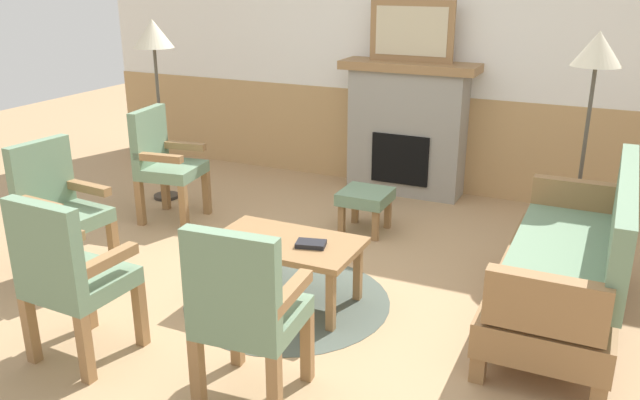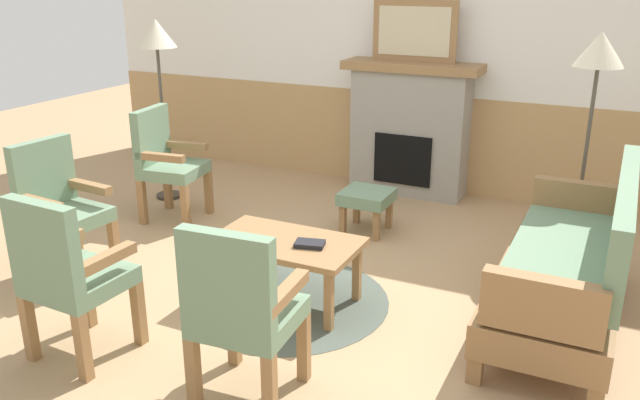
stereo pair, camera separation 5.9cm
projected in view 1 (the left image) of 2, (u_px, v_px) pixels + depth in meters
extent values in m
plane|color=tan|center=(299.00, 290.00, 4.51)|extent=(14.00, 14.00, 0.00)
cube|color=white|center=(418.00, 51.00, 6.28)|extent=(7.20, 0.12, 2.70)
cube|color=tan|center=(412.00, 141.00, 6.51)|extent=(7.20, 0.02, 0.95)
cube|color=gray|center=(407.00, 133.00, 6.32)|extent=(1.10, 0.36, 1.20)
cube|color=black|center=(400.00, 160.00, 6.23)|extent=(0.56, 0.02, 0.48)
cube|color=olive|center=(410.00, 66.00, 6.10)|extent=(1.30, 0.44, 0.08)
cube|color=olive|center=(412.00, 31.00, 6.00)|extent=(0.80, 0.03, 0.56)
cube|color=beige|center=(411.00, 31.00, 5.98)|extent=(0.68, 0.01, 0.44)
cube|color=olive|center=(526.00, 251.00, 4.93)|extent=(0.08, 0.08, 0.16)
cube|color=olive|center=(478.00, 367.00, 3.50)|extent=(0.08, 0.08, 0.16)
cube|color=olive|center=(611.00, 266.00, 4.69)|extent=(0.08, 0.08, 0.16)
cube|color=olive|center=(598.00, 396.00, 3.26)|extent=(0.08, 0.08, 0.16)
cube|color=olive|center=(558.00, 283.00, 4.04)|extent=(0.70, 1.80, 0.20)
cube|color=gray|center=(561.00, 260.00, 3.98)|extent=(0.60, 1.70, 0.12)
cube|color=gray|center=(623.00, 220.00, 3.76)|extent=(0.10, 1.70, 0.50)
cube|color=olive|center=(575.00, 201.00, 4.67)|extent=(0.60, 0.10, 0.30)
cube|color=olive|center=(546.00, 305.00, 3.22)|extent=(0.60, 0.10, 0.30)
cube|color=olive|center=(214.00, 275.00, 4.28)|extent=(0.05, 0.05, 0.40)
cube|color=olive|center=(331.00, 301.00, 3.94)|extent=(0.05, 0.05, 0.40)
cube|color=olive|center=(249.00, 250.00, 4.65)|extent=(0.05, 0.05, 0.40)
cube|color=olive|center=(358.00, 272.00, 4.32)|extent=(0.05, 0.05, 0.40)
cube|color=olive|center=(286.00, 243.00, 4.23)|extent=(0.96, 0.56, 0.04)
cylinder|color=#4C564C|center=(287.00, 300.00, 4.36)|extent=(1.37, 1.37, 0.01)
cube|color=black|center=(311.00, 244.00, 4.12)|extent=(0.21, 0.16, 0.03)
cube|color=olive|center=(342.00, 220.00, 5.42)|extent=(0.05, 0.05, 0.26)
cube|color=olive|center=(376.00, 225.00, 5.30)|extent=(0.05, 0.05, 0.26)
cube|color=olive|center=(355.00, 208.00, 5.68)|extent=(0.05, 0.05, 0.26)
cube|color=olive|center=(388.00, 214.00, 5.56)|extent=(0.05, 0.05, 0.26)
cube|color=gray|center=(365.00, 196.00, 5.43)|extent=(0.40, 0.40, 0.10)
cube|color=olive|center=(114.00, 247.00, 4.71)|extent=(0.07, 0.07, 0.40)
cube|color=olive|center=(66.00, 269.00, 4.37)|extent=(0.07, 0.07, 0.40)
cube|color=olive|center=(74.00, 236.00, 4.91)|extent=(0.07, 0.07, 0.40)
cube|color=olive|center=(26.00, 255.00, 4.57)|extent=(0.07, 0.07, 0.40)
cube|color=gray|center=(66.00, 218.00, 4.56)|extent=(0.52, 0.52, 0.10)
cube|color=gray|center=(41.00, 175.00, 4.56)|extent=(0.12, 0.49, 0.48)
cube|color=olive|center=(86.00, 187.00, 4.67)|extent=(0.44, 0.11, 0.06)
cube|color=olive|center=(37.00, 204.00, 4.34)|extent=(0.44, 0.11, 0.06)
cube|color=olive|center=(207.00, 193.00, 5.86)|extent=(0.07, 0.07, 0.40)
cube|color=olive|center=(184.00, 208.00, 5.49)|extent=(0.07, 0.07, 0.40)
cube|color=olive|center=(165.00, 188.00, 5.98)|extent=(0.07, 0.07, 0.40)
cube|color=olive|center=(140.00, 203.00, 5.61)|extent=(0.07, 0.07, 0.40)
cube|color=gray|center=(172.00, 170.00, 5.65)|extent=(0.54, 0.54, 0.10)
cube|color=gray|center=(149.00, 136.00, 5.61)|extent=(0.14, 0.49, 0.48)
cube|color=olive|center=(182.00, 146.00, 5.78)|extent=(0.45, 0.13, 0.06)
cube|color=olive|center=(158.00, 158.00, 5.41)|extent=(0.45, 0.13, 0.06)
cube|color=olive|center=(237.00, 332.00, 3.60)|extent=(0.06, 0.06, 0.40)
cube|color=olive|center=(307.00, 347.00, 3.47)|extent=(0.06, 0.06, 0.40)
cube|color=olive|center=(197.00, 374.00, 3.23)|extent=(0.06, 0.06, 0.40)
cube|color=olive|center=(275.00, 392.00, 3.09)|extent=(0.06, 0.06, 0.40)
cube|color=gray|center=(253.00, 317.00, 3.27)|extent=(0.51, 0.51, 0.10)
cube|color=gray|center=(231.00, 282.00, 2.99)|extent=(0.48, 0.12, 0.48)
cube|color=olive|center=(215.00, 280.00, 3.28)|extent=(0.10, 0.44, 0.06)
cube|color=olive|center=(290.00, 293.00, 3.14)|extent=(0.10, 0.44, 0.06)
cube|color=olive|center=(88.00, 298.00, 3.98)|extent=(0.06, 0.06, 0.40)
cube|color=olive|center=(140.00, 314.00, 3.80)|extent=(0.06, 0.06, 0.40)
cube|color=olive|center=(30.00, 330.00, 3.63)|extent=(0.06, 0.06, 0.40)
cube|color=olive|center=(85.00, 349.00, 3.44)|extent=(0.06, 0.06, 0.40)
cube|color=gray|center=(81.00, 282.00, 3.63)|extent=(0.50, 0.50, 0.10)
cube|color=gray|center=(45.00, 247.00, 3.37)|extent=(0.48, 0.10, 0.48)
cube|color=olive|center=(51.00, 247.00, 3.66)|extent=(0.09, 0.44, 0.06)
cube|color=olive|center=(105.00, 262.00, 3.48)|extent=(0.09, 0.44, 0.06)
cylinder|color=#332D28|center=(571.00, 245.00, 5.21)|extent=(0.24, 0.24, 0.03)
cylinder|color=#4C473D|center=(583.00, 159.00, 4.97)|extent=(0.03, 0.03, 1.40)
cone|color=beige|center=(598.00, 49.00, 4.69)|extent=(0.36, 0.36, 0.25)
cylinder|color=#332D28|center=(166.00, 196.00, 6.34)|extent=(0.24, 0.24, 0.03)
cylinder|color=#4C473D|center=(160.00, 124.00, 6.10)|extent=(0.03, 0.03, 1.40)
cone|color=beige|center=(153.00, 33.00, 5.82)|extent=(0.36, 0.36, 0.25)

